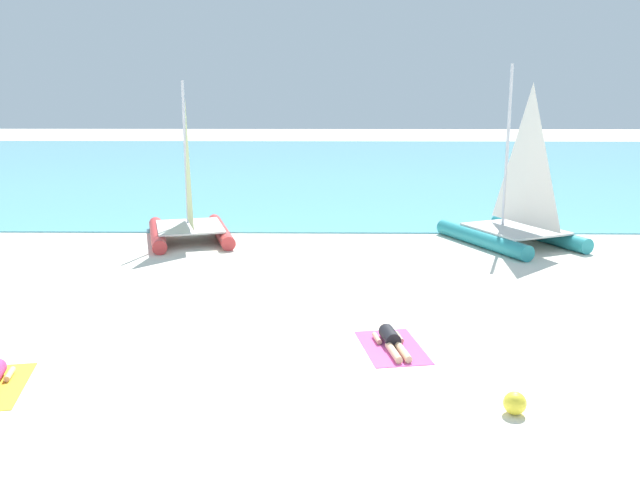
% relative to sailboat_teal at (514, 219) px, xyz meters
% --- Properties ---
extents(ground_plane, '(120.00, 120.00, 0.00)m').
position_rel_sailboat_teal_xyz_m(ground_plane, '(-6.08, -0.02, -0.84)').
color(ground_plane, silver).
extents(ocean_water, '(120.00, 40.00, 0.05)m').
position_rel_sailboat_teal_xyz_m(ocean_water, '(-6.08, 21.55, -0.81)').
color(ocean_water, '#5BB2C1').
rests_on(ocean_water, ground).
extents(sailboat_teal, '(4.30, 5.06, 5.61)m').
position_rel_sailboat_teal_xyz_m(sailboat_teal, '(0.00, 0.00, 0.00)').
color(sailboat_teal, teal).
rests_on(sailboat_teal, ground).
extents(sailboat_red, '(3.47, 4.45, 5.11)m').
position_rel_sailboat_teal_xyz_m(sailboat_red, '(-10.42, 0.42, -0.07)').
color(sailboat_red, '#CC3838').
rests_on(sailboat_red, ground).
extents(towel_right, '(1.41, 2.06, 0.01)m').
position_rel_sailboat_teal_xyz_m(towel_right, '(-4.63, -8.95, -0.83)').
color(towel_right, '#D84C99').
rests_on(towel_right, ground).
extents(sunbather_right, '(0.66, 1.57, 0.30)m').
position_rel_sailboat_teal_xyz_m(sunbather_right, '(-4.64, -8.88, -0.71)').
color(sunbather_right, black).
rests_on(sunbather_right, towel_right).
extents(beach_ball, '(0.36, 0.36, 0.36)m').
position_rel_sailboat_teal_xyz_m(beach_ball, '(-2.99, -11.68, -0.66)').
color(beach_ball, yellow).
rests_on(beach_ball, ground).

